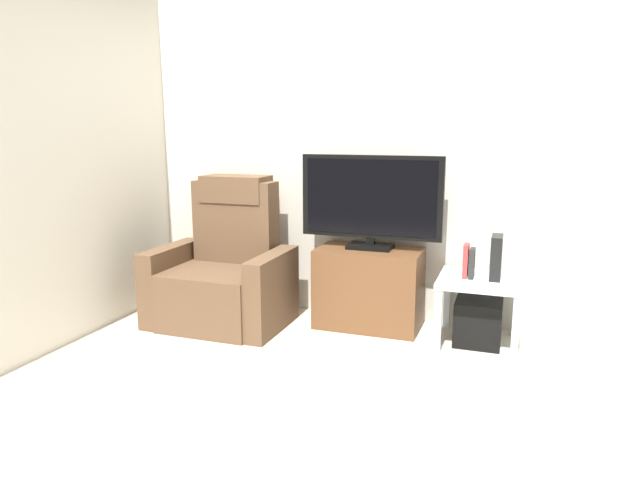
{
  "coord_description": "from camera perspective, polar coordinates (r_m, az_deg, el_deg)",
  "views": [
    {
      "loc": [
        0.96,
        -2.99,
        1.44
      ],
      "look_at": [
        -0.26,
        0.5,
        0.7
      ],
      "focal_mm": 31.69,
      "sensor_mm": 36.0,
      "label": 1
    }
  ],
  "objects": [
    {
      "name": "ground_plane",
      "position": [
        3.46,
        1.42,
        -13.31
      ],
      "size": [
        6.4,
        6.4,
        0.0
      ],
      "primitive_type": "plane",
      "color": "beige"
    },
    {
      "name": "wall_back",
      "position": [
        4.24,
        6.27,
        9.35
      ],
      "size": [
        6.4,
        0.06,
        2.6
      ],
      "primitive_type": "cube",
      "color": "beige",
      "rests_on": "ground"
    },
    {
      "name": "wall_side",
      "position": [
        4.13,
        -24.46,
        8.36
      ],
      "size": [
        0.06,
        4.48,
        2.6
      ],
      "primitive_type": "cube",
      "color": "beige",
      "rests_on": "ground"
    },
    {
      "name": "tv_stand",
      "position": [
        4.14,
        4.94,
        -4.84
      ],
      "size": [
        0.75,
        0.41,
        0.58
      ],
      "color": "brown",
      "rests_on": "ground"
    },
    {
      "name": "television",
      "position": [
        4.03,
        5.17,
        4.07
      ],
      "size": [
        1.02,
        0.2,
        0.67
      ],
      "color": "black",
      "rests_on": "tv_stand"
    },
    {
      "name": "recliner_armchair",
      "position": [
        4.29,
        -9.61,
        -3.26
      ],
      "size": [
        0.98,
        0.78,
        1.08
      ],
      "rotation": [
        0.0,
        0.0,
        -0.19
      ],
      "color": "brown",
      "rests_on": "ground"
    },
    {
      "name": "side_table",
      "position": [
        3.92,
        15.85,
        -4.72
      ],
      "size": [
        0.54,
        0.54,
        0.46
      ],
      "color": "silver",
      "rests_on": "ground"
    },
    {
      "name": "subwoofer_box",
      "position": [
        3.99,
        15.67,
        -7.96
      ],
      "size": [
        0.3,
        0.3,
        0.3
      ],
      "primitive_type": "cube",
      "color": "black",
      "rests_on": "ground"
    },
    {
      "name": "book_leftmost",
      "position": [
        3.86,
        14.5,
        -2.05
      ],
      "size": [
        0.03,
        0.11,
        0.23
      ],
      "primitive_type": "cube",
      "color": "red",
      "rests_on": "side_table"
    },
    {
      "name": "book_middle",
      "position": [
        3.86,
        15.09,
        -2.27
      ],
      "size": [
        0.03,
        0.11,
        0.2
      ],
      "primitive_type": "cube",
      "color": "#262626",
      "rests_on": "side_table"
    },
    {
      "name": "game_console",
      "position": [
        3.88,
        17.36,
        -1.67
      ],
      "size": [
        0.07,
        0.2,
        0.29
      ],
      "primitive_type": "cube",
      "color": "black",
      "rests_on": "side_table"
    }
  ]
}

